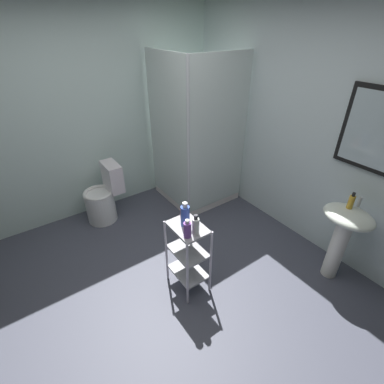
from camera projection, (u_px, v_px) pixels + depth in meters
The scene contains 13 objects.
ground_plane at pixel (165, 291), 2.77m from camera, with size 4.20×4.20×0.02m, color #464957.
wall_back at pixel (308, 132), 3.00m from camera, with size 4.20×0.14×2.50m.
wall_left at pixel (82, 119), 3.38m from camera, with size 0.10×4.20×2.50m, color silver.
shower_stall at pixel (195, 171), 3.93m from camera, with size 0.92×0.92×2.00m.
pedestal_sink at pixel (343, 231), 2.64m from camera, with size 0.46×0.37×0.81m.
sink_faucet at pixel (359, 202), 2.56m from camera, with size 0.03×0.03×0.10m, color silver.
toilet at pixel (104, 198), 3.61m from camera, with size 0.37×0.49×0.76m.
storage_cart at pixel (188, 252), 2.60m from camera, with size 0.38×0.28×0.74m.
hand_soap_bottle at pixel (351, 202), 2.52m from camera, with size 0.05×0.05×0.16m.
shampoo_bottle_blue at pixel (185, 215), 2.41m from camera, with size 0.08×0.08×0.23m.
conditioner_bottle_purple at pixel (187, 229), 2.29m from camera, with size 0.07×0.07×0.17m.
lotion_bottle_white at pixel (196, 226), 2.32m from camera, with size 0.06×0.06×0.19m.
rinse_cup at pixel (184, 214), 2.52m from camera, with size 0.07×0.07×0.10m, color #B24742.
Camera 1 is at (1.65, -0.84, 2.28)m, focal length 26.14 mm.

